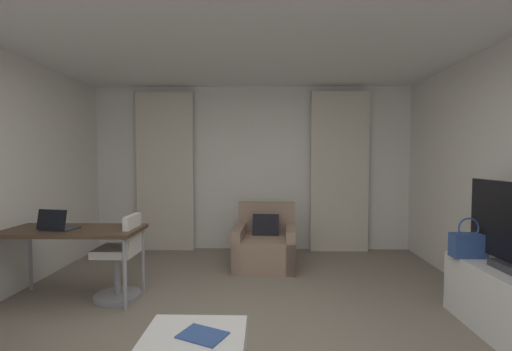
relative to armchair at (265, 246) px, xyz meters
The scene contains 11 objects.
ground_plane 2.15m from the armchair, 95.74° to the right, with size 12.00×12.00×0.00m, color gray.
wall_window 1.39m from the armchair, 103.16° to the left, with size 5.12×0.06×2.60m.
ceiling 3.18m from the armchair, 95.74° to the right, with size 5.12×6.12×0.06m, color white.
curtain_left_panel 2.02m from the armchair, 153.82° to the left, with size 0.90×0.06×2.50m.
curtain_right_panel 1.71m from the armchair, 33.89° to the left, with size 0.90×0.06×2.50m.
armchair is the anchor object (origin of this frame).
desk 2.37m from the armchair, 148.33° to the right, with size 1.36×0.61×0.74m.
desk_chair 1.92m from the armchair, 142.31° to the right, with size 0.48×0.48×0.88m.
laptop 2.53m from the armchair, 148.34° to the right, with size 0.36×0.30×0.22m.
magazine_open 2.69m from the armchair, 98.46° to the right, with size 0.34×0.30×0.01m.
handbag_primary 2.44m from the armchair, 39.14° to the right, with size 0.30×0.14×0.37m.
Camera 1 is at (0.20, -2.69, 1.48)m, focal length 24.97 mm.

